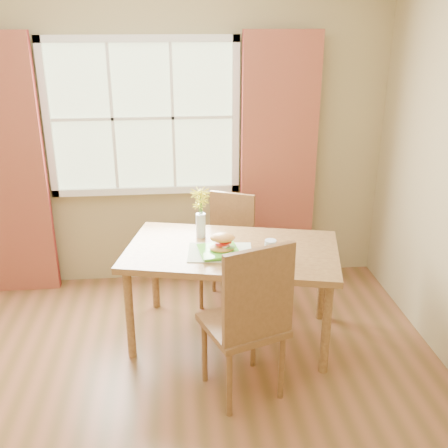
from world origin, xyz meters
TOP-DOWN VIEW (x-y plane):
  - room at (0.00, 0.00)m, footprint 4.24×3.84m
  - window at (0.00, 1.87)m, footprint 1.62×0.06m
  - curtain_left at (-1.15, 1.78)m, footprint 0.65×0.08m
  - curtain_right at (1.15, 1.78)m, footprint 0.65×0.08m
  - dining_table at (0.64, 0.84)m, footprint 1.67×1.17m
  - chair_near at (0.67, 0.13)m, footprint 0.59×0.59m
  - chair_far at (0.67, 1.42)m, footprint 0.51×0.51m
  - placemat at (0.55, 0.78)m, footprint 0.48×0.37m
  - plate at (0.54, 0.76)m, footprint 0.30×0.30m
  - croissant_sandwich at (0.56, 0.76)m, footprint 0.19×0.14m
  - water_glass at (0.89, 0.69)m, footprint 0.08×0.08m
  - flower_vase at (0.43, 1.08)m, footprint 0.15×0.15m

SIDE VIEW (x-z plane):
  - chair_far at x=0.67m, z-range 0.04..0.98m
  - chair_near at x=0.67m, z-range 0.05..1.15m
  - dining_table at x=0.64m, z-range 0.29..1.03m
  - placemat at x=0.55m, z-range 0.74..0.74m
  - plate at x=0.54m, z-range 0.74..0.76m
  - water_glass at x=0.89m, z-range 0.73..0.86m
  - croissant_sandwich at x=0.56m, z-range 0.76..0.89m
  - flower_vase at x=0.43m, z-range 0.79..1.16m
  - curtain_left at x=-1.15m, z-range 0.00..2.20m
  - curtain_right at x=1.15m, z-range 0.00..2.20m
  - room at x=0.00m, z-range -0.02..2.72m
  - window at x=0.00m, z-range 0.84..2.16m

